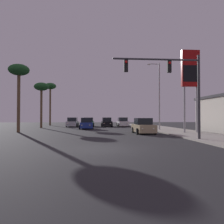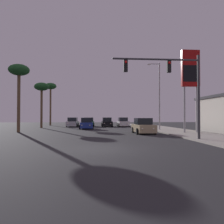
# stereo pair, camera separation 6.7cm
# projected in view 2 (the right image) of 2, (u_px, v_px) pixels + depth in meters

# --- Properties ---
(ground_plane) EXTENTS (120.00, 120.00, 0.00)m
(ground_plane) POSITION_uv_depth(u_px,v_px,m) (102.00, 149.00, 12.29)
(ground_plane) COLOR #28282B
(sidewalk_right) EXTENTS (5.00, 60.00, 0.12)m
(sidewalk_right) POSITION_uv_depth(u_px,v_px,m) (189.00, 133.00, 22.97)
(sidewalk_right) COLOR #9E998E
(sidewalk_right) RESTS_ON ground
(car_black) EXTENTS (2.04, 4.33, 1.68)m
(car_black) POSITION_uv_depth(u_px,v_px,m) (107.00, 122.00, 40.43)
(car_black) COLOR black
(car_black) RESTS_ON ground
(car_blue) EXTENTS (2.04, 4.34, 1.68)m
(car_blue) POSITION_uv_depth(u_px,v_px,m) (87.00, 124.00, 32.66)
(car_blue) COLOR navy
(car_blue) RESTS_ON ground
(car_white) EXTENTS (2.04, 4.32, 1.68)m
(car_white) POSITION_uv_depth(u_px,v_px,m) (123.00, 122.00, 40.88)
(car_white) COLOR silver
(car_white) RESTS_ON ground
(car_silver) EXTENTS (2.04, 4.34, 1.68)m
(car_silver) POSITION_uv_depth(u_px,v_px,m) (73.00, 123.00, 39.92)
(car_silver) COLOR #B7B7BC
(car_silver) RESTS_ON ground
(car_green) EXTENTS (2.04, 4.33, 1.68)m
(car_green) POSITION_uv_depth(u_px,v_px,m) (89.00, 122.00, 40.70)
(car_green) COLOR #195933
(car_green) RESTS_ON ground
(car_tan) EXTENTS (2.04, 4.34, 1.68)m
(car_tan) POSITION_uv_depth(u_px,v_px,m) (143.00, 126.00, 23.69)
(car_tan) COLOR tan
(car_tan) RESTS_ON ground
(traffic_light_mast) EXTENTS (6.81, 0.36, 6.50)m
(traffic_light_mast) POSITION_uv_depth(u_px,v_px,m) (175.00, 79.00, 16.77)
(traffic_light_mast) COLOR #38383D
(traffic_light_mast) RESTS_ON sidewalk_right
(street_lamp) EXTENTS (1.74, 0.24, 9.00)m
(street_lamp) POSITION_uv_depth(u_px,v_px,m) (158.00, 92.00, 29.46)
(street_lamp) COLOR #99999E
(street_lamp) RESTS_ON sidewalk_right
(gas_station_sign) EXTENTS (2.00, 0.42, 9.00)m
(gas_station_sign) POSITION_uv_depth(u_px,v_px,m) (190.00, 73.00, 23.82)
(gas_station_sign) COLOR #99999E
(gas_station_sign) RESTS_ON sidewalk_right
(palm_tree_mid) EXTENTS (2.40, 2.40, 7.42)m
(palm_tree_mid) POSITION_uv_depth(u_px,v_px,m) (42.00, 89.00, 35.66)
(palm_tree_mid) COLOR brown
(palm_tree_mid) RESTS_ON ground
(palm_tree_far) EXTENTS (2.40, 2.40, 8.90)m
(palm_tree_far) POSITION_uv_depth(u_px,v_px,m) (51.00, 88.00, 45.62)
(palm_tree_far) COLOR brown
(palm_tree_far) RESTS_ON ground
(palm_tree_near) EXTENTS (2.40, 2.40, 8.01)m
(palm_tree_near) POSITION_uv_depth(u_px,v_px,m) (19.00, 73.00, 25.69)
(palm_tree_near) COLOR brown
(palm_tree_near) RESTS_ON ground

